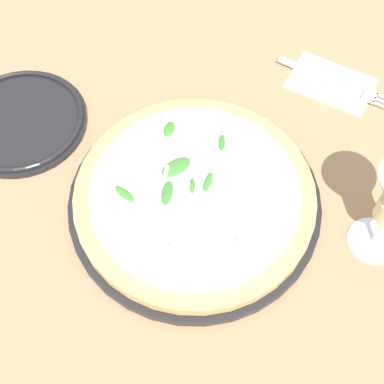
% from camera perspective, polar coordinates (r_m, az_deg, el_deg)
% --- Properties ---
extents(ground_plane, '(6.00, 6.00, 0.00)m').
position_cam_1_polar(ground_plane, '(0.77, 1.05, 0.81)').
color(ground_plane, '#9E7A56').
extents(pizza_arugula_main, '(0.35, 0.35, 0.05)m').
position_cam_1_polar(pizza_arugula_main, '(0.74, -0.01, -0.50)').
color(pizza_arugula_main, black).
rests_on(pizza_arugula_main, ground_plane).
extents(napkin, '(0.15, 0.11, 0.01)m').
position_cam_1_polar(napkin, '(0.91, 14.63, 11.23)').
color(napkin, white).
rests_on(napkin, ground_plane).
extents(fork, '(0.20, 0.06, 0.00)m').
position_cam_1_polar(fork, '(0.91, 15.14, 11.23)').
color(fork, silver).
rests_on(fork, ground_plane).
extents(side_plate_white, '(0.20, 0.20, 0.02)m').
position_cam_1_polar(side_plate_white, '(0.87, -17.82, 7.28)').
color(side_plate_white, black).
rests_on(side_plate_white, ground_plane).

